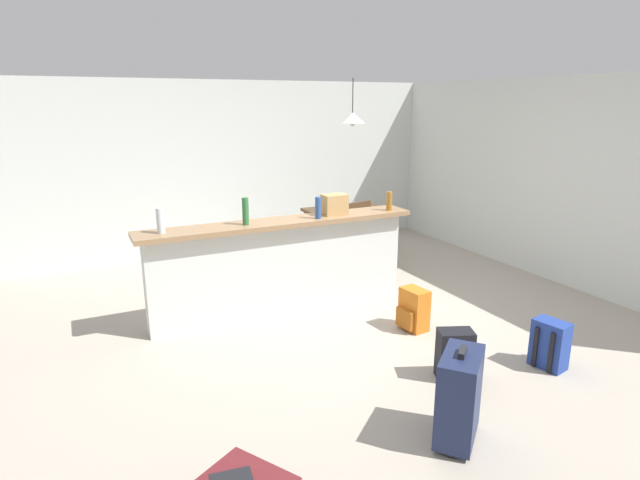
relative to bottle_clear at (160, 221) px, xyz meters
name	(u,v)px	position (x,y,z in m)	size (l,w,h in m)	color
ground_plane	(339,321)	(1.65, -0.45, -1.16)	(13.00, 13.00, 0.05)	#ADA393
wall_back	(243,167)	(1.65, 2.60, 0.12)	(6.60, 0.10, 2.50)	silver
wall_right	(537,178)	(4.70, -0.15, 0.12)	(0.10, 6.00, 2.50)	silver
partition_half_wall	(282,269)	(1.21, 0.00, -0.65)	(2.80, 0.20, 0.96)	silver
bar_countertop	(281,223)	(1.21, 0.00, -0.14)	(2.96, 0.40, 0.05)	#93704C
bottle_clear	(160,221)	(0.00, 0.00, 0.00)	(0.07, 0.07, 0.24)	silver
bottle_green	(245,211)	(0.82, -0.02, 0.02)	(0.07, 0.07, 0.27)	#2D6B38
bottle_blue	(318,208)	(1.58, -0.09, 0.00)	(0.06, 0.06, 0.23)	#284C89
bottle_amber	(389,201)	(2.49, -0.07, -0.01)	(0.06, 0.06, 0.21)	#9E661E
grocery_bag	(334,204)	(1.83, 0.02, -0.01)	(0.26, 0.18, 0.22)	tan
dining_table	(348,216)	(2.74, 1.32, -0.49)	(1.10, 0.80, 0.74)	#4C331E
dining_chair_near_partition	(363,234)	(2.67, 0.79, -0.62)	(0.46, 0.46, 0.93)	#4C331E
pendant_lamp	(352,118)	(2.80, 1.34, 0.86)	(0.34, 0.34, 0.63)	black
backpack_blue	(550,345)	(2.80, -2.12, -0.93)	(0.29, 0.31, 0.42)	#233D93
suitcase_upright_navy	(459,396)	(1.42, -2.55, -0.80)	(0.49, 0.47, 0.67)	#1E284C
backpack_black	(454,355)	(1.94, -1.90, -0.93)	(0.33, 0.31, 0.42)	black
backpack_orange	(413,310)	(2.20, -0.98, -0.93)	(0.27, 0.30, 0.42)	orange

